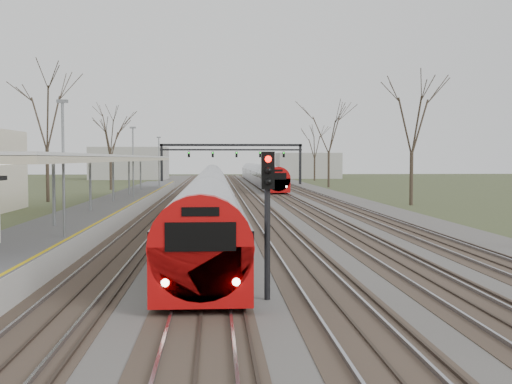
% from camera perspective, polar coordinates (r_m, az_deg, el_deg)
% --- Properties ---
extents(track_bed, '(24.00, 160.00, 0.22)m').
position_cam_1_polar(track_bed, '(65.03, -1.52, -0.40)').
color(track_bed, '#474442').
rests_on(track_bed, ground).
extents(platform, '(3.50, 69.00, 1.00)m').
position_cam_1_polar(platform, '(47.99, -11.91, -1.15)').
color(platform, '#9E9B93').
rests_on(platform, ground).
extents(canopy, '(4.10, 50.00, 3.11)m').
position_cam_1_polar(canopy, '(43.41, -12.81, 2.94)').
color(canopy, slate).
rests_on(canopy, platform).
extents(signal_gantry, '(21.00, 0.59, 6.08)m').
position_cam_1_polar(signal_gantry, '(94.90, -2.18, 3.60)').
color(signal_gantry, black).
rests_on(signal_gantry, ground).
extents(tree_west_far, '(5.50, 5.50, 11.33)m').
position_cam_1_polar(tree_west_far, '(59.89, -18.13, 6.78)').
color(tree_west_far, '#2D231C').
rests_on(tree_west_far, ground).
extents(tree_east_far, '(5.00, 5.00, 10.30)m').
position_cam_1_polar(tree_east_far, '(54.43, 13.71, 6.46)').
color(tree_east_far, '#2D231C').
rests_on(tree_east_far, ground).
extents(train_near, '(2.62, 75.21, 3.05)m').
position_cam_1_polar(train_near, '(52.73, -4.03, 0.34)').
color(train_near, '#ADAFB8').
rests_on(train_near, ground).
extents(train_far, '(2.62, 60.21, 3.05)m').
position_cam_1_polar(train_far, '(97.29, 0.27, 1.56)').
color(train_far, '#ADAFB8').
rests_on(train_far, ground).
extents(signal_post, '(0.35, 0.45, 4.10)m').
position_cam_1_polar(signal_post, '(17.14, 1.03, -0.99)').
color(signal_post, black).
rests_on(signal_post, ground).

